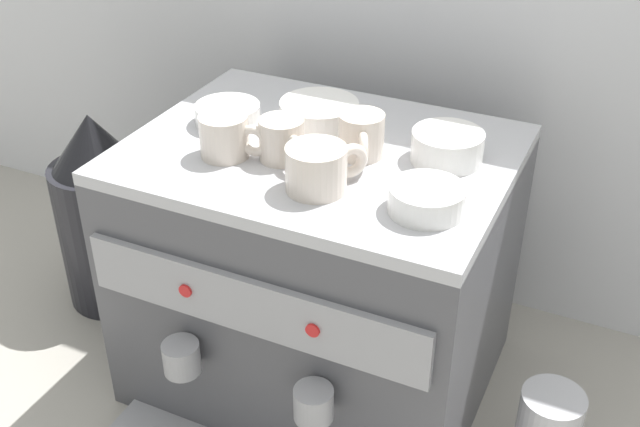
{
  "coord_description": "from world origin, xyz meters",
  "views": [
    {
      "loc": [
        0.44,
        -0.94,
        0.98
      ],
      "look_at": [
        0.0,
        0.0,
        0.33
      ],
      "focal_mm": 43.78,
      "sensor_mm": 36.0,
      "label": 1
    }
  ],
  "objects": [
    {
      "name": "tiled_backsplash_wall",
      "position": [
        0.0,
        0.35,
        0.53
      ],
      "size": [
        2.8,
        0.03,
        1.07
      ],
      "primitive_type": "cube",
      "color": "silver",
      "rests_on": "ground_plane"
    },
    {
      "name": "ceramic_cup_2",
      "position": [
        0.05,
        -0.11,
        0.48
      ],
      "size": [
        0.1,
        0.11,
        0.06
      ],
      "color": "beige",
      "rests_on": "espresso_machine"
    },
    {
      "name": "ceramic_cup_3",
      "position": [
        -0.03,
        -0.06,
        0.48
      ],
      "size": [
        0.09,
        0.08,
        0.06
      ],
      "color": "beige",
      "rests_on": "espresso_machine"
    },
    {
      "name": "ground_plane",
      "position": [
        0.0,
        0.0,
        0.0
      ],
      "size": [
        4.0,
        4.0,
        0.0
      ],
      "primitive_type": "plane",
      "color": "#9E998E"
    },
    {
      "name": "ceramic_bowl_3",
      "position": [
        0.2,
        -0.1,
        0.46
      ],
      "size": [
        0.1,
        0.1,
        0.04
      ],
      "color": "white",
      "rests_on": "espresso_machine"
    },
    {
      "name": "ceramic_bowl_1",
      "position": [
        -0.17,
        0.01,
        0.46
      ],
      "size": [
        0.1,
        0.1,
        0.03
      ],
      "color": "white",
      "rests_on": "espresso_machine"
    },
    {
      "name": "ceramic_bowl_2",
      "position": [
        -0.03,
        0.06,
        0.47
      ],
      "size": [
        0.12,
        0.12,
        0.04
      ],
      "color": "white",
      "rests_on": "espresso_machine"
    },
    {
      "name": "ceramic_bowl_0",
      "position": [
        0.18,
        0.04,
        0.47
      ],
      "size": [
        0.1,
        0.1,
        0.04
      ],
      "color": "white",
      "rests_on": "espresso_machine"
    },
    {
      "name": "espresso_machine",
      "position": [
        0.0,
        -0.0,
        0.22
      ],
      "size": [
        0.57,
        0.55,
        0.45
      ],
      "color": "#4C4C51",
      "rests_on": "ground_plane"
    },
    {
      "name": "coffee_grinder",
      "position": [
        -0.47,
        0.03,
        0.19
      ],
      "size": [
        0.18,
        0.18,
        0.4
      ],
      "color": "black",
      "rests_on": "ground_plane"
    },
    {
      "name": "ceramic_cup_0",
      "position": [
        -0.11,
        -0.08,
        0.48
      ],
      "size": [
        0.11,
        0.07,
        0.06
      ],
      "color": "beige",
      "rests_on": "espresso_machine"
    },
    {
      "name": "ceramic_cup_1",
      "position": [
        0.07,
        0.0,
        0.48
      ],
      "size": [
        0.07,
        0.1,
        0.06
      ],
      "color": "beige",
      "rests_on": "espresso_machine"
    }
  ]
}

